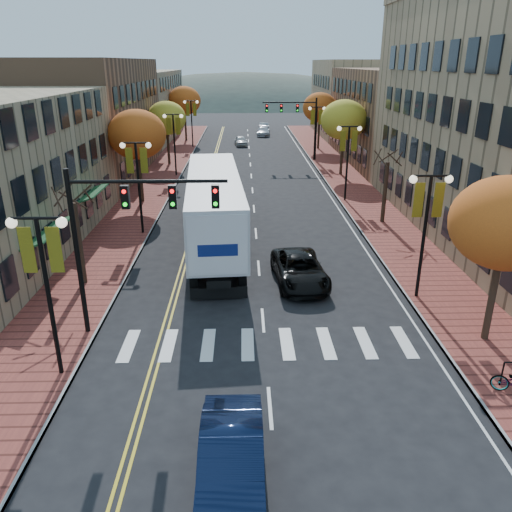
{
  "coord_description": "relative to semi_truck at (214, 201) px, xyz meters",
  "views": [
    {
      "loc": [
        -0.82,
        -15.54,
        10.68
      ],
      "look_at": [
        -0.25,
        6.21,
        2.2
      ],
      "focal_mm": 35.0,
      "sensor_mm": 36.0,
      "label": 1
    }
  ],
  "objects": [
    {
      "name": "tree_left_c",
      "position": [
        -6.36,
        25.49,
        2.39
      ],
      "size": [
        4.16,
        4.16,
        6.69
      ],
      "color": "#382619",
      "rests_on": "sidewalk_left"
    },
    {
      "name": "traffic_mast_far",
      "position": [
        8.12,
        27.49,
        2.26
      ],
      "size": [
        6.1,
        0.34,
        7.0
      ],
      "color": "black",
      "rests_on": "ground"
    },
    {
      "name": "building_left_far",
      "position": [
        -14.36,
        46.49,
        2.09
      ],
      "size": [
        12.0,
        26.0,
        9.5
      ],
      "primitive_type": "cube",
      "color": "#9E8966",
      "rests_on": "ground"
    },
    {
      "name": "sidewalk_left",
      "position": [
        -6.36,
        17.99,
        -2.59
      ],
      "size": [
        4.0,
        85.0,
        0.15
      ],
      "primitive_type": "cube",
      "color": "brown",
      "rests_on": "ground"
    },
    {
      "name": "black_suv",
      "position": [
        4.68,
        -6.53,
        -1.92
      ],
      "size": [
        2.85,
        5.51,
        1.48
      ],
      "primitive_type": "imported",
      "rotation": [
        0.0,
        0.0,
        0.08
      ],
      "color": "black",
      "rests_on": "ground"
    },
    {
      "name": "lamp_left_a",
      "position": [
        -4.86,
        -14.51,
        1.63
      ],
      "size": [
        1.96,
        0.36,
        6.05
      ],
      "color": "black",
      "rests_on": "ground"
    },
    {
      "name": "tree_right_c",
      "position": [
        11.64,
        19.49,
        2.78
      ],
      "size": [
        4.48,
        4.48,
        7.21
      ],
      "color": "#382619",
      "rests_on": "sidewalk_right"
    },
    {
      "name": "lamp_right_a",
      "position": [
        10.14,
        -8.51,
        1.63
      ],
      "size": [
        1.96,
        0.36,
        6.05
      ],
      "color": "black",
      "rests_on": "ground"
    },
    {
      "name": "lamp_right_c",
      "position": [
        10.14,
        27.49,
        1.63
      ],
      "size": [
        1.96,
        0.36,
        6.05
      ],
      "color": "black",
      "rests_on": "ground"
    },
    {
      "name": "tree_right_d",
      "position": [
        11.64,
        35.49,
        2.63
      ],
      "size": [
        4.35,
        4.35,
        7.0
      ],
      "color": "#382619",
      "rests_on": "sidewalk_right"
    },
    {
      "name": "tree_left_a",
      "position": [
        -6.36,
        -6.51,
        -0.41
      ],
      "size": [
        0.28,
        0.28,
        4.2
      ],
      "color": "#382619",
      "rests_on": "sidewalk_left"
    },
    {
      "name": "car_far_oncoming",
      "position": [
        5.27,
        54.59,
        -1.99
      ],
      "size": [
        1.74,
        4.21,
        1.35
      ],
      "primitive_type": "imported",
      "rotation": [
        0.0,
        0.0,
        3.22
      ],
      "color": "#B4B5BD",
      "rests_on": "ground"
    },
    {
      "name": "lamp_right_b",
      "position": [
        10.14,
        9.49,
        1.63
      ],
      "size": [
        1.96,
        0.36,
        6.05
      ],
      "color": "black",
      "rests_on": "ground"
    },
    {
      "name": "building_right_mid",
      "position": [
        21.14,
        27.49,
        2.34
      ],
      "size": [
        15.0,
        24.0,
        10.0
      ],
      "primitive_type": "cube",
      "color": "brown",
      "rests_on": "ground"
    },
    {
      "name": "lamp_left_b",
      "position": [
        -4.86,
        1.49,
        1.63
      ],
      "size": [
        1.96,
        0.36,
        6.05
      ],
      "color": "black",
      "rests_on": "ground"
    },
    {
      "name": "tree_right_a",
      "position": [
        11.64,
        -12.51,
        2.39
      ],
      "size": [
        4.16,
        4.16,
        6.69
      ],
      "color": "#382619",
      "rests_on": "sidewalk_right"
    },
    {
      "name": "building_left_mid",
      "position": [
        -14.36,
        21.49,
        2.84
      ],
      "size": [
        12.0,
        24.0,
        11.0
      ],
      "primitive_type": "cube",
      "color": "brown",
      "rests_on": "ground"
    },
    {
      "name": "ground",
      "position": [
        2.64,
        -14.51,
        -2.66
      ],
      "size": [
        200.0,
        200.0,
        0.0
      ],
      "primitive_type": "plane",
      "color": "black",
      "rests_on": "ground"
    },
    {
      "name": "lamp_left_d",
      "position": [
        -4.86,
        37.49,
        1.63
      ],
      "size": [
        1.96,
        0.36,
        6.05
      ],
      "color": "black",
      "rests_on": "ground"
    },
    {
      "name": "sidewalk_right",
      "position": [
        11.64,
        17.99,
        -2.59
      ],
      "size": [
        4.0,
        85.0,
        0.15
      ],
      "primitive_type": "cube",
      "color": "brown",
      "rests_on": "ground"
    },
    {
      "name": "tree_right_b",
      "position": [
        11.64,
        3.49,
        -0.41
      ],
      "size": [
        0.28,
        0.28,
        4.2
      ],
      "color": "#382619",
      "rests_on": "sidewalk_right"
    },
    {
      "name": "tree_left_d",
      "position": [
        -6.36,
        43.49,
        2.94
      ],
      "size": [
        4.61,
        4.61,
        7.42
      ],
      "color": "#382619",
      "rests_on": "sidewalk_left"
    },
    {
      "name": "car_far_white",
      "position": [
        1.56,
        39.15,
        -2.01
      ],
      "size": [
        1.95,
        3.96,
        1.3
      ],
      "primitive_type": "imported",
      "rotation": [
        0.0,
        0.0,
        0.11
      ],
      "color": "silver",
      "rests_on": "ground"
    },
    {
      "name": "car_far_silver",
      "position": [
        5.02,
        48.84,
        -1.99
      ],
      "size": [
        2.26,
        4.8,
        1.35
      ],
      "primitive_type": "imported",
      "rotation": [
        0.0,
        0.0,
        -0.08
      ],
      "color": "#AFB1B8",
      "rests_on": "ground"
    },
    {
      "name": "tree_left_b",
      "position": [
        -6.36,
        9.49,
        2.78
      ],
      "size": [
        4.48,
        4.48,
        7.21
      ],
      "color": "#382619",
      "rests_on": "sidewalk_left"
    },
    {
      "name": "building_right_far",
      "position": [
        21.14,
        49.49,
        2.84
      ],
      "size": [
        15.0,
        20.0,
        11.0
      ],
      "primitive_type": "cube",
      "color": "#9E8966",
      "rests_on": "ground"
    },
    {
      "name": "traffic_mast_near",
      "position": [
        -2.83,
        -11.51,
        2.26
      ],
      "size": [
        6.1,
        0.35,
        7.0
      ],
      "color": "black",
      "rests_on": "ground"
    },
    {
      "name": "navy_sedan",
      "position": [
        1.45,
        -19.7,
        -1.86
      ],
      "size": [
        1.71,
        4.9,
        1.61
      ],
      "primitive_type": "imported",
      "rotation": [
        0.0,
        0.0,
        0.0
      ],
      "color": "black",
      "rests_on": "ground"
    },
    {
      "name": "lamp_left_c",
      "position": [
        -4.86,
        19.49,
        1.63
      ],
      "size": [
        1.96,
        0.36,
        6.05
      ],
      "color": "black",
      "rests_on": "ground"
    },
    {
      "name": "semi_truck",
      "position": [
        0.0,
        0.0,
        0.0
      ],
      "size": [
        4.22,
        18.39,
        4.56
      ],
      "rotation": [
        0.0,
        0.0,
        0.07
      ],
      "color": "black",
      "rests_on": "ground"
    }
  ]
}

